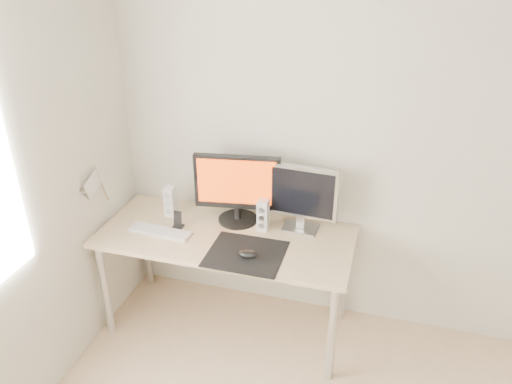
{
  "coord_description": "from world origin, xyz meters",
  "views": [
    {
      "loc": [
        -0.01,
        -1.15,
        2.39
      ],
      "look_at": [
        -0.76,
        1.47,
        1.01
      ],
      "focal_mm": 35.0,
      "sensor_mm": 36.0,
      "label": 1
    }
  ],
  "objects_px": {
    "desk": "(226,245)",
    "speaker_left": "(170,201)",
    "main_monitor": "(237,187)",
    "speaker_right": "(263,215)",
    "second_monitor": "(302,196)",
    "phone_dock": "(178,223)",
    "mouse": "(248,254)",
    "keyboard": "(160,231)"
  },
  "relations": [
    {
      "from": "mouse",
      "to": "keyboard",
      "type": "relative_size",
      "value": 0.28
    },
    {
      "from": "speaker_left",
      "to": "phone_dock",
      "type": "distance_m",
      "value": 0.19
    },
    {
      "from": "main_monitor",
      "to": "mouse",
      "type": "bearing_deg",
      "value": -64.42
    },
    {
      "from": "mouse",
      "to": "main_monitor",
      "type": "xyz_separation_m",
      "value": [
        -0.18,
        0.39,
        0.23
      ]
    },
    {
      "from": "keyboard",
      "to": "second_monitor",
      "type": "bearing_deg",
      "value": 18.8
    },
    {
      "from": "second_monitor",
      "to": "speaker_right",
      "type": "xyz_separation_m",
      "value": [
        -0.23,
        -0.07,
        -0.14
      ]
    },
    {
      "from": "main_monitor",
      "to": "phone_dock",
      "type": "height_order",
      "value": "main_monitor"
    },
    {
      "from": "keyboard",
      "to": "phone_dock",
      "type": "height_order",
      "value": "phone_dock"
    },
    {
      "from": "phone_dock",
      "to": "speaker_left",
      "type": "bearing_deg",
      "value": 128.36
    },
    {
      "from": "desk",
      "to": "keyboard",
      "type": "distance_m",
      "value": 0.43
    },
    {
      "from": "second_monitor",
      "to": "speaker_right",
      "type": "relative_size",
      "value": 2.19
    },
    {
      "from": "desk",
      "to": "second_monitor",
      "type": "xyz_separation_m",
      "value": [
        0.44,
        0.2,
        0.32
      ]
    },
    {
      "from": "desk",
      "to": "phone_dock",
      "type": "bearing_deg",
      "value": -179.01
    },
    {
      "from": "speaker_right",
      "to": "keyboard",
      "type": "relative_size",
      "value": 0.48
    },
    {
      "from": "speaker_left",
      "to": "main_monitor",
      "type": "bearing_deg",
      "value": 5.42
    },
    {
      "from": "desk",
      "to": "main_monitor",
      "type": "xyz_separation_m",
      "value": [
        0.02,
        0.18,
        0.33
      ]
    },
    {
      "from": "second_monitor",
      "to": "speaker_left",
      "type": "height_order",
      "value": "second_monitor"
    },
    {
      "from": "speaker_left",
      "to": "phone_dock",
      "type": "bearing_deg",
      "value": -51.64
    },
    {
      "from": "speaker_left",
      "to": "second_monitor",
      "type": "bearing_deg",
      "value": 3.9
    },
    {
      "from": "desk",
      "to": "speaker_left",
      "type": "xyz_separation_m",
      "value": [
        -0.43,
        0.14,
        0.18
      ]
    },
    {
      "from": "main_monitor",
      "to": "second_monitor",
      "type": "relative_size",
      "value": 1.22
    },
    {
      "from": "mouse",
      "to": "keyboard",
      "type": "xyz_separation_m",
      "value": [
        -0.62,
        0.11,
        -0.02
      ]
    },
    {
      "from": "mouse",
      "to": "main_monitor",
      "type": "relative_size",
      "value": 0.22
    },
    {
      "from": "speaker_left",
      "to": "speaker_right",
      "type": "distance_m",
      "value": 0.64
    },
    {
      "from": "desk",
      "to": "speaker_right",
      "type": "height_order",
      "value": "speaker_right"
    },
    {
      "from": "mouse",
      "to": "speaker_left",
      "type": "height_order",
      "value": "speaker_left"
    },
    {
      "from": "speaker_left",
      "to": "speaker_right",
      "type": "xyz_separation_m",
      "value": [
        0.64,
        -0.01,
        0.0
      ]
    },
    {
      "from": "speaker_left",
      "to": "speaker_right",
      "type": "height_order",
      "value": "same"
    },
    {
      "from": "second_monitor",
      "to": "phone_dock",
      "type": "height_order",
      "value": "second_monitor"
    },
    {
      "from": "desk",
      "to": "main_monitor",
      "type": "distance_m",
      "value": 0.38
    },
    {
      "from": "speaker_left",
      "to": "phone_dock",
      "type": "relative_size",
      "value": 1.77
    },
    {
      "from": "main_monitor",
      "to": "speaker_right",
      "type": "bearing_deg",
      "value": -16.0
    },
    {
      "from": "desk",
      "to": "speaker_left",
      "type": "distance_m",
      "value": 0.49
    },
    {
      "from": "main_monitor",
      "to": "speaker_right",
      "type": "xyz_separation_m",
      "value": [
        0.19,
        -0.05,
        -0.15
      ]
    },
    {
      "from": "second_monitor",
      "to": "speaker_right",
      "type": "distance_m",
      "value": 0.28
    },
    {
      "from": "second_monitor",
      "to": "speaker_left",
      "type": "bearing_deg",
      "value": -176.1
    },
    {
      "from": "mouse",
      "to": "second_monitor",
      "type": "height_order",
      "value": "second_monitor"
    },
    {
      "from": "main_monitor",
      "to": "speaker_left",
      "type": "relative_size",
      "value": 2.66
    },
    {
      "from": "desk",
      "to": "keyboard",
      "type": "bearing_deg",
      "value": -167.12
    },
    {
      "from": "mouse",
      "to": "main_monitor",
      "type": "height_order",
      "value": "main_monitor"
    },
    {
      "from": "mouse",
      "to": "speaker_left",
      "type": "relative_size",
      "value": 0.57
    },
    {
      "from": "main_monitor",
      "to": "speaker_right",
      "type": "distance_m",
      "value": 0.25
    }
  ]
}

